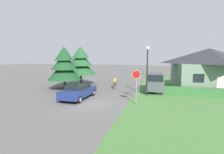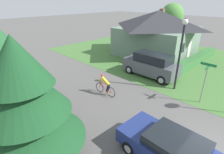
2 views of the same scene
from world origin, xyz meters
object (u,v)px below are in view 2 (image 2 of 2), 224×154
cottage_house (157,32)px  sedan_left_lane (174,151)px  parked_suv_right (151,65)px  conifer_tall_near (25,101)px  street_name_sign (206,76)px  cyclist (105,85)px  deciduous_tree_right (172,16)px  street_lamp (181,45)px

cottage_house → sedan_left_lane: 16.40m
sedan_left_lane → parked_suv_right: (7.02, 5.72, 0.31)m
sedan_left_lane → conifer_tall_near: conifer_tall_near is taller
parked_suv_right → street_name_sign: 5.01m
parked_suv_right → conifer_tall_near: bearing=98.1°
cottage_house → parked_suv_right: bearing=-155.8°
cyclist → deciduous_tree_right: (17.25, 4.48, 3.33)m
cyclist → street_lamp: bearing=-130.5°
street_lamp → street_name_sign: size_ratio=1.90×
street_lamp → conifer_tall_near: bearing=174.6°
cottage_house → sedan_left_lane: cottage_house is taller
street_lamp → street_name_sign: 2.63m
street_name_sign → conifer_tall_near: (-9.48, 3.03, 1.08)m
deciduous_tree_right → street_lamp: bearing=-149.8°
cyclist → street_lamp: street_lamp is taller
parked_suv_right → deciduous_tree_right: bearing=-69.0°
parked_suv_right → conifer_tall_near: size_ratio=0.91×
sedan_left_lane → conifer_tall_near: 5.96m
sedan_left_lane → street_lamp: street_lamp is taller
cyclist → conifer_tall_near: (-5.83, -2.15, 2.24)m
cottage_house → deciduous_tree_right: (5.85, 1.38, 1.41)m
sedan_left_lane → conifer_tall_near: (-3.81, 4.00, 2.24)m
street_name_sign → street_lamp: bearing=74.5°
conifer_tall_near → street_lamp: bearing=-5.4°
cottage_house → parked_suv_right: size_ratio=1.94×
cottage_house → street_name_sign: bearing=-137.9°
parked_suv_right → cottage_house: bearing=-61.9°
deciduous_tree_right → conifer_tall_near: bearing=-164.0°
street_name_sign → conifer_tall_near: size_ratio=0.51×
cottage_house → street_lamp: 9.51m
conifer_tall_near → parked_suv_right: bearing=9.0°
conifer_tall_near → cyclist: bearing=20.3°
cottage_house → street_lamp: street_lamp is taller
conifer_tall_near → deciduous_tree_right: deciduous_tree_right is taller
street_lamp → conifer_tall_near: size_ratio=0.97×
sedan_left_lane → cyclist: (2.02, 6.15, -0.00)m
street_name_sign → deciduous_tree_right: size_ratio=0.47×
cyclist → street_name_sign: bearing=-149.1°
street_lamp → deciduous_tree_right: size_ratio=0.90×
street_name_sign → deciduous_tree_right: deciduous_tree_right is taller
cyclist → parked_suv_right: bearing=-99.2°
street_name_sign → cottage_house: bearing=46.9°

